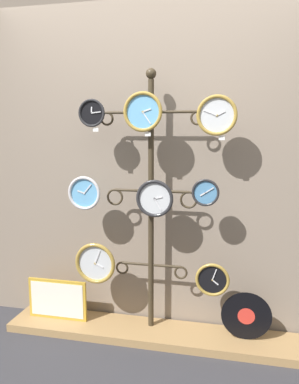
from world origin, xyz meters
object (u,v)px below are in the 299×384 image
Objects in this scene: clock_top_right at (217,115)px; clock_bottom_left at (95,263)px; clock_top_left at (92,113)px; clock_top_center at (143,112)px; clock_middle_right at (206,192)px; clock_bottom_right at (212,280)px; clock_middle_left at (84,193)px; picture_frame at (57,299)px; clock_middle_center at (155,198)px; vinyl_record at (246,316)px; display_stand at (151,251)px.

clock_top_right reaches higher than clock_bottom_left.
clock_top_left is 0.37m from clock_top_center.
clock_top_left reaches higher than clock_middle_right.
clock_top_left is 0.97m from clock_middle_right.
clock_top_right is at bearing 99.23° from clock_bottom_right.
clock_bottom_left is (0.00, -0.01, -1.11)m from clock_top_left.
clock_middle_left is 1.04× the size of clock_bottom_right.
clock_bottom_right is at bearing 0.53° from clock_top_left.
clock_top_left is 1.05× the size of clock_middle_right.
picture_frame is at bearing 178.65° from clock_bottom_right.
clock_middle_center is 0.36m from clock_middle_right.
picture_frame is at bearing 172.64° from clock_bottom_left.
vinyl_record is at bearing 2.85° from clock_bottom_left.
clock_top_left is 0.41× the size of picture_frame.
clock_top_left is 0.75m from clock_middle_center.
clock_middle_left is 1.33× the size of clock_middle_right.
clock_middle_right is 0.78× the size of clock_bottom_right.
clock_bottom_left is (-0.45, -0.01, -0.51)m from clock_middle_center.
clock_top_right is at bearing 1.93° from clock_middle_center.
display_stand is at bearing 166.05° from clock_middle_right.
clock_top_left is 0.72× the size of clock_top_center.
clock_top_right reaches higher than clock_bottom_right.
clock_middle_center is at bearing -178.07° from clock_top_right.
display_stand is 10.49× the size of clock_middle_right.
clock_bottom_left is 1.16m from vinyl_record.
clock_top_left reaches higher than clock_bottom_left.
clock_bottom_left is at bearing -71.56° from clock_top_left.
clock_top_center is at bearing -1.45° from clock_middle_left.
display_stand is at bearing 176.07° from vinyl_record.
clock_top_right is 1.43× the size of clock_middle_right.
vinyl_record is 1.46m from picture_frame.
clock_middle_center is (0.53, -0.01, -0.02)m from clock_middle_left.
clock_bottom_left is at bearing -179.71° from clock_middle_right.
picture_frame is at bearing 173.45° from clock_middle_left.
clock_middle_center is at bearing -178.95° from clock_bottom_right.
clock_middle_center is (0.05, -0.10, 0.42)m from display_stand.
clock_middle_center reaches higher than clock_bottom_left.
clock_top_right is (0.46, -0.08, 1.00)m from display_stand.
clock_top_center is 0.87× the size of clock_bottom_left.
clock_bottom_left is 0.65× the size of picture_frame.
clock_top_right reaches higher than clock_middle_right.
display_stand is 0.44m from clock_middle_center.
display_stand reaches higher than clock_middle_right.
clock_top_right reaches higher than clock_middle_center.
display_stand is 1.03m from clock_top_center.
clock_top_left is 0.55× the size of vinyl_record.
clock_top_right is at bearing 1.48° from clock_bottom_left.
clock_middle_right reaches higher than clock_bottom_right.
clock_middle_left reaches higher than vinyl_record.
clock_middle_left is 1.47m from vinyl_record.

